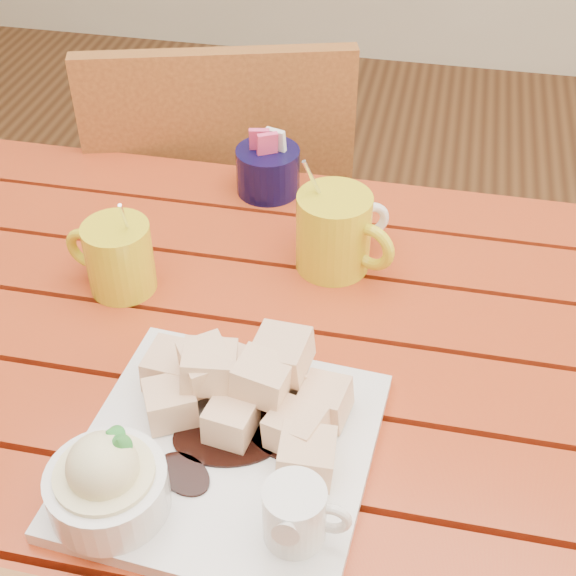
% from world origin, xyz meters
% --- Properties ---
extents(table, '(1.20, 0.79, 0.75)m').
position_xyz_m(table, '(0.00, 0.00, 0.64)').
color(table, '#AF3116').
rests_on(table, ground).
extents(dessert_plate, '(0.30, 0.30, 0.11)m').
position_xyz_m(dessert_plate, '(0.01, -0.15, 0.78)').
color(dessert_plate, white).
rests_on(dessert_plate, table).
extents(coffee_mug_left, '(0.12, 0.08, 0.14)m').
position_xyz_m(coffee_mug_left, '(-0.17, 0.09, 0.80)').
color(coffee_mug_left, gold).
rests_on(coffee_mug_left, table).
extents(coffee_mug_right, '(0.13, 0.09, 0.16)m').
position_xyz_m(coffee_mug_right, '(0.08, 0.19, 0.80)').
color(coffee_mug_right, gold).
rests_on(coffee_mug_right, table).
extents(cream_pitcher, '(0.11, 0.09, 0.09)m').
position_xyz_m(cream_pitcher, '(0.08, 0.21, 0.80)').
color(cream_pitcher, white).
rests_on(cream_pitcher, table).
extents(sugar_caddy, '(0.09, 0.09, 0.10)m').
position_xyz_m(sugar_caddy, '(-0.04, 0.34, 0.79)').
color(sugar_caddy, black).
rests_on(sugar_caddy, table).
extents(chair_far, '(0.53, 0.53, 0.90)m').
position_xyz_m(chair_far, '(-0.18, 0.56, 0.51)').
color(chair_far, brown).
rests_on(chair_far, ground).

